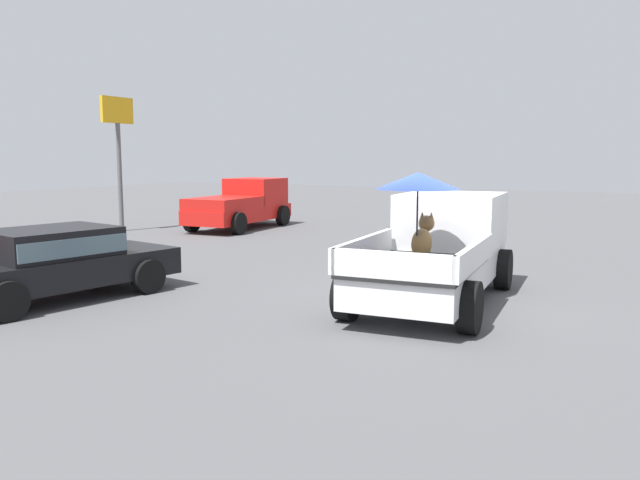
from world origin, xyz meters
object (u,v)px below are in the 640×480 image
at_px(pickup_truck_main, 439,246).
at_px(parked_sedan_near, 55,260).
at_px(pickup_truck_far, 242,204).
at_px(motel_sign, 118,137).

xyz_separation_m(pickup_truck_main, parked_sedan_near, (-3.51, 6.14, -0.24)).
xyz_separation_m(pickup_truck_far, motel_sign, (-2.82, 3.21, 2.44)).
bearing_deg(pickup_truck_far, motel_sign, 127.32).
height_order(pickup_truck_main, pickup_truck_far, pickup_truck_main).
bearing_deg(parked_sedan_near, pickup_truck_main, -50.27).
relative_size(pickup_truck_main, pickup_truck_far, 1.06).
relative_size(pickup_truck_main, parked_sedan_near, 1.14).
bearing_deg(motel_sign, pickup_truck_main, -110.58).
bearing_deg(pickup_truck_main, pickup_truck_far, 47.45).
distance_m(pickup_truck_far, motel_sign, 4.92).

